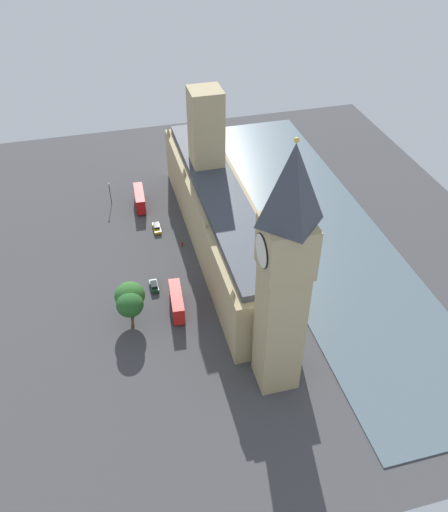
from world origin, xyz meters
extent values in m
plane|color=#424244|center=(0.00, 0.00, 0.00)|extent=(146.36, 146.36, 0.00)
cube|color=slate|center=(-29.01, 0.00, 0.12)|extent=(31.28, 131.72, 0.25)
cube|color=tan|center=(-2.00, 0.00, 7.57)|extent=(13.56, 76.36, 15.14)
cube|color=tan|center=(-2.00, -13.74, 17.98)|extent=(7.82, 7.82, 35.97)
cube|color=#383D47|center=(-2.00, 0.00, 15.94)|extent=(10.31, 73.30, 1.60)
cone|color=tan|center=(4.38, -34.36, 16.64)|extent=(1.20, 1.20, 3.00)
cone|color=tan|center=(4.38, -11.45, 16.32)|extent=(1.20, 1.20, 2.36)
cone|color=tan|center=(4.38, 11.45, 16.19)|extent=(1.20, 1.20, 2.09)
cone|color=tan|center=(4.38, 34.36, 16.09)|extent=(1.20, 1.20, 1.89)
cube|color=tan|center=(-1.87, 43.06, 13.84)|extent=(7.25, 7.25, 27.68)
cube|color=tan|center=(-1.87, 43.06, 32.36)|extent=(7.98, 7.98, 9.35)
cylinder|color=silver|center=(2.27, 43.06, 32.36)|extent=(0.25, 5.51, 5.51)
torus|color=black|center=(2.27, 43.06, 32.36)|extent=(0.24, 5.75, 5.75)
cylinder|color=silver|center=(-1.87, 38.93, 32.36)|extent=(5.51, 0.25, 5.51)
torus|color=black|center=(-1.87, 38.93, 32.36)|extent=(5.75, 0.24, 5.75)
pyramid|color=#383D47|center=(-1.87, 43.06, 43.69)|extent=(7.98, 7.98, 13.31)
sphere|color=gold|center=(-1.87, 43.06, 50.75)|extent=(0.80, 0.80, 0.80)
cube|color=red|center=(15.31, -23.35, 2.65)|extent=(3.06, 10.62, 4.20)
cube|color=black|center=(15.31, -23.35, 2.73)|extent=(3.10, 10.22, 0.70)
cylinder|color=black|center=(16.26, -27.08, 0.55)|extent=(0.41, 1.12, 1.10)
cylinder|color=black|center=(13.97, -26.95, 0.55)|extent=(0.41, 1.12, 1.10)
cylinder|color=black|center=(16.66, -19.74, 0.55)|extent=(0.41, 1.12, 1.10)
cylinder|color=black|center=(14.36, -19.61, 0.55)|extent=(0.41, 1.12, 1.10)
cube|color=gold|center=(12.65, -10.72, 0.72)|extent=(1.81, 4.53, 0.75)
cube|color=black|center=(12.65, -10.95, 1.42)|extent=(1.52, 2.54, 0.65)
cylinder|color=black|center=(11.84, -9.27, 0.34)|extent=(0.25, 0.68, 0.68)
cylinder|color=black|center=(13.47, -9.28, 0.34)|extent=(0.25, 0.68, 0.68)
cylinder|color=black|center=(11.83, -12.16, 0.34)|extent=(0.25, 0.68, 0.68)
cylinder|color=black|center=(13.46, -12.17, 0.34)|extent=(0.25, 0.68, 0.68)
cube|color=#19472D|center=(16.89, 11.72, 0.72)|extent=(1.77, 4.17, 0.75)
cube|color=black|center=(16.89, 11.93, 1.42)|extent=(1.48, 2.34, 0.65)
cylinder|color=black|center=(17.69, 10.40, 0.34)|extent=(0.26, 0.68, 0.68)
cylinder|color=black|center=(16.12, 10.39, 0.34)|extent=(0.26, 0.68, 0.68)
cylinder|color=black|center=(17.66, 13.06, 0.34)|extent=(0.26, 0.68, 0.68)
cylinder|color=black|center=(16.09, 13.05, 0.34)|extent=(0.26, 0.68, 0.68)
cube|color=red|center=(13.03, 20.03, 2.65)|extent=(3.34, 10.67, 4.20)
cube|color=black|center=(13.03, 20.03, 2.73)|extent=(3.36, 10.27, 0.70)
cylinder|color=black|center=(12.18, 23.78, 0.55)|extent=(0.44, 1.12, 1.10)
cylinder|color=black|center=(14.47, 23.60, 0.55)|extent=(0.44, 1.12, 1.10)
cylinder|color=black|center=(11.59, 16.46, 0.55)|extent=(0.44, 1.12, 1.10)
cylinder|color=black|center=(13.88, 16.27, 0.55)|extent=(0.44, 1.12, 1.10)
cylinder|color=maroon|center=(7.43, -2.44, 0.63)|extent=(0.46, 0.46, 1.26)
sphere|color=#8C6647|center=(7.43, -2.44, 1.38)|extent=(0.24, 0.24, 0.24)
cube|color=navy|center=(7.70, -2.42, 0.69)|extent=(0.13, 0.30, 0.23)
cylinder|color=brown|center=(23.16, 22.62, 2.20)|extent=(0.56, 0.56, 4.39)
ellipsoid|color=#235623|center=(23.16, 22.62, 6.52)|extent=(5.69, 5.69, 4.83)
cylinder|color=brown|center=(22.84, 19.56, 1.95)|extent=(0.56, 0.56, 3.90)
ellipsoid|color=#2D6628|center=(22.84, 19.56, 6.33)|extent=(6.48, 6.48, 5.51)
cylinder|color=black|center=(23.08, -26.83, 3.08)|extent=(0.18, 0.18, 6.15)
sphere|color=#F2EAC6|center=(23.08, -26.83, 6.43)|extent=(0.56, 0.56, 0.56)
camera|label=1|loc=(24.46, 104.63, 84.19)|focal=37.55mm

